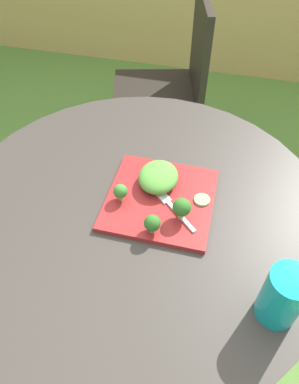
% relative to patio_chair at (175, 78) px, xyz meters
% --- Properties ---
extents(ground_plane, '(12.00, 12.00, 0.00)m').
position_rel_patio_chair_xyz_m(ground_plane, '(0.09, -1.02, -0.53)').
color(ground_plane, '#568438').
extents(patio_table, '(0.99, 0.99, 0.75)m').
position_rel_patio_chair_xyz_m(patio_table, '(0.09, -1.02, -0.01)').
color(patio_table, '#38332D').
rests_on(patio_table, ground_plane).
extents(patio_chair, '(0.54, 0.54, 0.90)m').
position_rel_patio_chair_xyz_m(patio_chair, '(0.00, 0.00, 0.00)').
color(patio_chair, black).
rests_on(patio_chair, ground_plane).
extents(salad_plate, '(0.27, 0.27, 0.01)m').
position_rel_patio_chair_xyz_m(salad_plate, '(0.15, -1.00, 0.23)').
color(salad_plate, maroon).
rests_on(salad_plate, patio_table).
extents(drinking_glass, '(0.08, 0.08, 0.14)m').
position_rel_patio_chair_xyz_m(drinking_glass, '(0.44, -1.23, 0.29)').
color(drinking_glass, '#0F8C93').
rests_on(drinking_glass, patio_table).
extents(fork, '(0.12, 0.12, 0.00)m').
position_rel_patio_chair_xyz_m(fork, '(0.18, -1.02, 0.24)').
color(fork, silver).
rests_on(fork, salad_plate).
extents(lettuce_mound, '(0.10, 0.12, 0.05)m').
position_rel_patio_chair_xyz_m(lettuce_mound, '(0.13, -0.95, 0.26)').
color(lettuce_mound, '#519338').
rests_on(lettuce_mound, salad_plate).
extents(broccoli_floret_0, '(0.04, 0.04, 0.05)m').
position_rel_patio_chair_xyz_m(broccoli_floret_0, '(0.15, -1.11, 0.27)').
color(broccoli_floret_0, '#99B770').
rests_on(broccoli_floret_0, salad_plate).
extents(broccoli_floret_1, '(0.04, 0.04, 0.06)m').
position_rel_patio_chair_xyz_m(broccoli_floret_1, '(0.21, -1.05, 0.28)').
color(broccoli_floret_1, '#99B770').
rests_on(broccoli_floret_1, salad_plate).
extents(broccoli_floret_2, '(0.04, 0.04, 0.05)m').
position_rel_patio_chair_xyz_m(broccoli_floret_2, '(0.05, -1.03, 0.27)').
color(broccoli_floret_2, '#99B770').
rests_on(broccoli_floret_2, salad_plate).
extents(cucumber_slice_0, '(0.04, 0.04, 0.01)m').
position_rel_patio_chair_xyz_m(cucumber_slice_0, '(0.25, -0.98, 0.24)').
color(cucumber_slice_0, '#8EB766').
rests_on(cucumber_slice_0, salad_plate).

